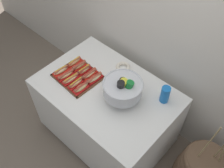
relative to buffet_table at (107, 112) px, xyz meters
The scene contains 17 objects.
ground_plane 0.41m from the buffet_table, ahead, with size 10.00×10.00×0.00m, color #7A6B5B.
back_wall 1.07m from the buffet_table, 90.00° to the left, with size 6.00×0.10×2.60m, color silver.
buffet_table is the anchor object (origin of this frame).
serving_tray 0.50m from the buffet_table, 167.29° to the right, with size 0.42×0.38×0.01m.
hot_dog_0 0.64m from the buffet_table, 162.61° to the right, with size 0.08×0.17×0.06m.
hot_dog_1 0.58m from the buffet_table, 159.09° to the right, with size 0.08×0.19×0.06m.
hot_dog_2 0.54m from the buffet_table, 154.20° to the right, with size 0.07×0.18×0.06m.
hot_dog_3 0.50m from the buffet_table, 147.06° to the right, with size 0.06×0.17×0.06m.
hot_dog_4 0.47m from the buffet_table, 136.15° to the right, with size 0.07×0.17×0.06m.
hot_dog_5 0.62m from the buffet_table, behind, with size 0.06×0.17×0.06m.
hot_dog_6 0.56m from the buffet_table, behind, with size 0.07×0.16×0.06m.
hot_dog_7 0.51m from the buffet_table, behind, with size 0.06×0.16×0.06m.
hot_dog_8 0.47m from the buffet_table, behind, with size 0.07×0.18×0.06m.
hot_dog_9 0.44m from the buffet_table, behind, with size 0.08×0.18×0.06m.
punch_bowl 0.55m from the buffet_table, ahead, with size 0.35×0.35×0.26m.
cup_stack 0.70m from the buffet_table, 29.10° to the left, with size 0.08×0.08×0.17m.
donut 0.50m from the buffet_table, 101.98° to the left, with size 0.14×0.14×0.03m.
Camera 1 is at (1.07, -1.09, 2.67)m, focal length 41.85 mm.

